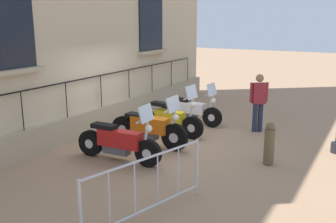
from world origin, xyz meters
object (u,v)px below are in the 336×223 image
at_px(motorcycle_yellow, 170,119).
at_px(motorcycle_white, 191,110).
at_px(crowd_barrier, 147,185).
at_px(pedestrian_standing, 259,100).
at_px(motorcycle_red, 119,142).
at_px(bollard, 269,143).
at_px(motorcycle_orange, 149,128).

height_order(motorcycle_yellow, motorcycle_white, motorcycle_yellow).
relative_size(crowd_barrier, pedestrian_standing, 1.46).
height_order(motorcycle_red, motorcycle_yellow, motorcycle_yellow).
bearing_deg(crowd_barrier, bollard, 71.67).
xyz_separation_m(motorcycle_red, motorcycle_yellow, (-0.00, 2.33, -0.01)).
height_order(motorcycle_white, bollard, motorcycle_white).
distance_m(motorcycle_red, pedestrian_standing, 4.36).
bearing_deg(motorcycle_red, motorcycle_white, 89.46).
bearing_deg(motorcycle_yellow, bollard, -16.13).
distance_m(motorcycle_yellow, motorcycle_white, 1.30).
distance_m(motorcycle_yellow, bollard, 3.12).
height_order(motorcycle_red, pedestrian_standing, pedestrian_standing).
height_order(motorcycle_orange, motorcycle_yellow, motorcycle_yellow).
xyz_separation_m(motorcycle_orange, motorcycle_yellow, (-0.03, 1.11, -0.03)).
height_order(motorcycle_yellow, crowd_barrier, motorcycle_yellow).
height_order(motorcycle_orange, bollard, motorcycle_orange).
relative_size(motorcycle_white, bollard, 2.16).
distance_m(motorcycle_orange, motorcycle_white, 2.41).
xyz_separation_m(crowd_barrier, pedestrian_standing, (0.12, 5.65, 0.36)).
relative_size(motorcycle_orange, motorcycle_white, 1.05).
xyz_separation_m(motorcycle_red, bollard, (2.99, 1.46, 0.04)).
distance_m(bollard, pedestrian_standing, 2.60).
relative_size(motorcycle_orange, bollard, 2.27).
relative_size(motorcycle_yellow, crowd_barrier, 0.89).
relative_size(motorcycle_red, pedestrian_standing, 1.31).
bearing_deg(pedestrian_standing, crowd_barrier, -91.22).
bearing_deg(pedestrian_standing, motorcycle_red, -117.88).
bearing_deg(motorcycle_white, bollard, -36.18).
xyz_separation_m(motorcycle_orange, motorcycle_white, (0.01, 2.41, -0.04)).
bearing_deg(motorcycle_red, crowd_barrier, -43.72).
xyz_separation_m(motorcycle_yellow, motorcycle_white, (0.04, 1.30, -0.01)).
bearing_deg(crowd_barrier, motorcycle_yellow, 114.71).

